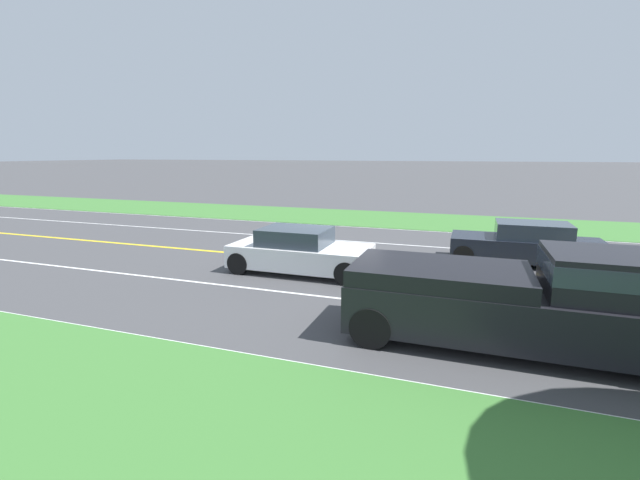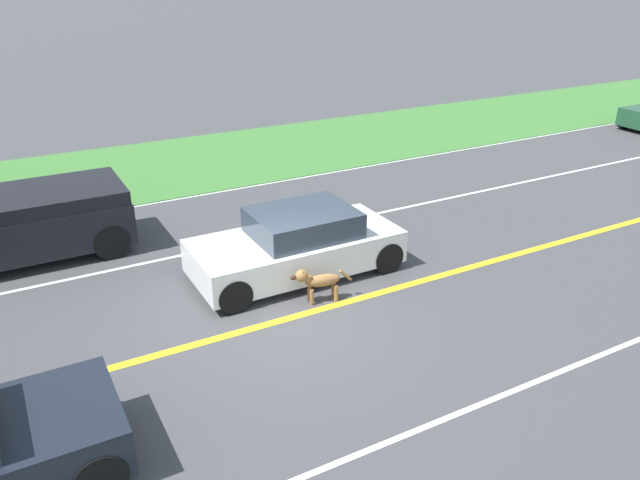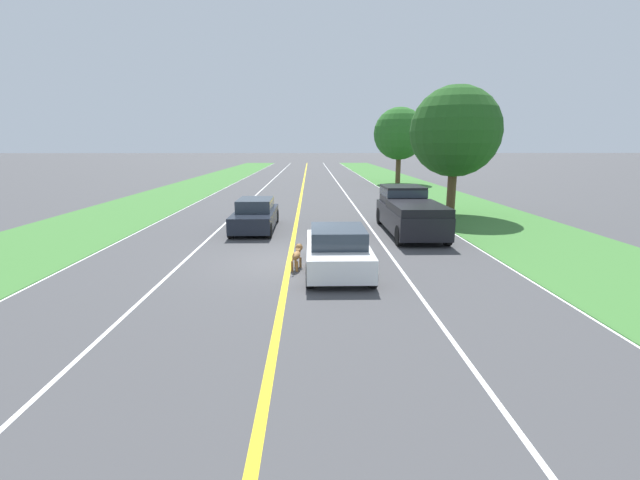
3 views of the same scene
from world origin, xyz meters
name	(u,v)px [view 3 (image 3 of 3)]	position (x,y,z in m)	size (l,w,h in m)	color
ground_plane	(289,262)	(0.00, 0.00, 0.00)	(400.00, 400.00, 0.00)	#424244
centre_divider_line	(289,261)	(0.00, 0.00, 0.00)	(0.18, 160.00, 0.01)	yellow
lane_edge_line_right	(498,260)	(7.00, 0.00, 0.00)	(0.14, 160.00, 0.01)	white
lane_edge_line_left	(76,263)	(-7.00, 0.00, 0.00)	(0.14, 160.00, 0.01)	white
lane_dash_same_dir	(394,261)	(3.50, 0.00, 0.00)	(0.10, 160.00, 0.01)	white
lane_dash_oncoming	(183,262)	(-3.50, 0.00, 0.00)	(0.10, 160.00, 0.01)	white
grass_verge_right	(587,259)	(10.00, 0.00, 0.01)	(6.00, 160.00, 0.03)	#3D7533
ego_car	(338,250)	(1.53, -1.03, 0.64)	(1.91, 4.23, 1.36)	white
dog	(297,254)	(0.28, -0.81, 0.45)	(0.39, 1.20, 0.75)	olive
pickup_truck	(409,210)	(5.02, 4.80, 0.97)	(2.07, 5.79, 1.91)	black
oncoming_car	(255,215)	(-1.80, 5.62, 0.65)	(1.80, 4.61, 1.39)	black
roadside_tree_right_near	(455,132)	(8.43, 9.56, 4.46)	(4.79, 4.79, 6.88)	brown
roadside_tree_right_far	(400,134)	(9.51, 29.44, 4.87)	(5.09, 5.09, 7.43)	brown
street_sign	(449,183)	(8.52, 10.41, 1.68)	(0.11, 0.64, 2.69)	gray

